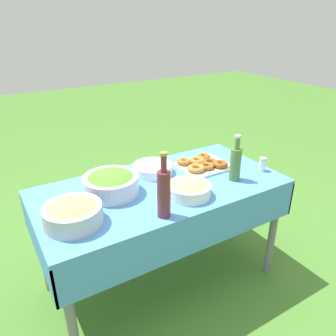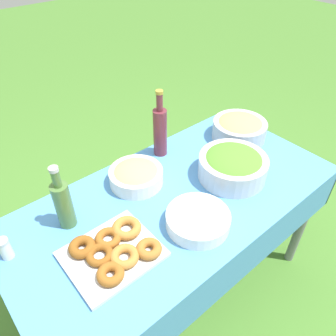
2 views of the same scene
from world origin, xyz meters
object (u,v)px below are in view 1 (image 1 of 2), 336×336
(pasta_bowl, at_px, (189,189))
(donut_platter, at_px, (203,164))
(wine_bottle, at_px, (164,192))
(plate_stack, at_px, (153,169))
(salad_bowl, at_px, (111,183))
(bread_bowl, at_px, (73,213))
(olive_oil_bottle, at_px, (235,163))

(pasta_bowl, bearing_deg, donut_platter, 42.15)
(pasta_bowl, xyz_separation_m, wine_bottle, (-0.23, -0.10, 0.09))
(pasta_bowl, xyz_separation_m, plate_stack, (-0.03, 0.37, -0.01))
(donut_platter, bearing_deg, wine_bottle, -144.59)
(donut_platter, bearing_deg, salad_bowl, -178.66)
(salad_bowl, distance_m, wine_bottle, 0.39)
(bread_bowl, bearing_deg, salad_bowl, 34.76)
(olive_oil_bottle, bearing_deg, plate_stack, 138.61)
(salad_bowl, distance_m, pasta_bowl, 0.45)
(donut_platter, relative_size, bread_bowl, 1.21)
(plate_stack, distance_m, wine_bottle, 0.52)
(donut_platter, height_order, wine_bottle, wine_bottle)
(wine_bottle, bearing_deg, plate_stack, 67.70)
(pasta_bowl, height_order, wine_bottle, wine_bottle)
(salad_bowl, distance_m, plate_stack, 0.35)
(donut_platter, height_order, bread_bowl, bread_bowl)
(bread_bowl, bearing_deg, donut_platter, 12.39)
(olive_oil_bottle, distance_m, bread_bowl, 1.00)
(wine_bottle, bearing_deg, olive_oil_bottle, 12.28)
(bread_bowl, bearing_deg, olive_oil_bottle, -2.29)
(plate_stack, xyz_separation_m, olive_oil_bottle, (0.39, -0.34, 0.08))
(olive_oil_bottle, bearing_deg, donut_platter, 103.32)
(salad_bowl, relative_size, pasta_bowl, 1.29)
(bread_bowl, bearing_deg, pasta_bowl, -5.54)
(pasta_bowl, xyz_separation_m, donut_platter, (0.30, 0.27, -0.02))
(salad_bowl, height_order, donut_platter, salad_bowl)
(salad_bowl, height_order, plate_stack, salad_bowl)
(wine_bottle, xyz_separation_m, bread_bowl, (-0.41, 0.17, -0.08))
(pasta_bowl, distance_m, donut_platter, 0.40)
(pasta_bowl, xyz_separation_m, bread_bowl, (-0.64, 0.06, 0.02))
(olive_oil_bottle, distance_m, wine_bottle, 0.60)
(pasta_bowl, distance_m, olive_oil_bottle, 0.36)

